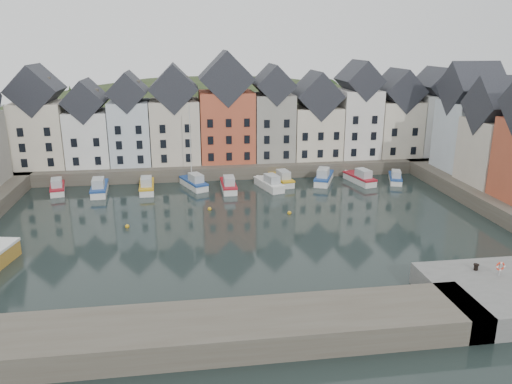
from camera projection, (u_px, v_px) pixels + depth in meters
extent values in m
plane|color=black|center=(248.00, 231.00, 58.05)|extent=(260.00, 260.00, 0.00)
cube|color=#4D463B|center=(226.00, 162.00, 86.16)|extent=(90.00, 16.00, 2.00)
cube|color=#4D463B|center=(148.00, 336.00, 35.57)|extent=(50.00, 6.00, 2.00)
ellipsoid|color=#233118|center=(218.00, 216.00, 116.32)|extent=(153.60, 70.40, 64.00)
sphere|color=black|center=(148.00, 104.00, 101.83)|extent=(5.77, 5.77, 5.77)
sphere|color=black|center=(320.00, 99.00, 116.57)|extent=(5.27, 5.27, 5.27)
sphere|color=black|center=(358.00, 103.00, 111.39)|extent=(5.07, 5.07, 5.07)
sphere|color=black|center=(280.00, 104.00, 109.96)|extent=(5.01, 5.01, 5.01)
sphere|color=black|center=(36.00, 113.00, 104.60)|extent=(3.94, 3.94, 3.94)
sphere|color=black|center=(335.00, 99.00, 116.59)|extent=(5.21, 5.21, 5.21)
sphere|color=black|center=(223.00, 100.00, 111.41)|extent=(5.45, 5.45, 5.45)
sphere|color=black|center=(394.00, 108.00, 106.83)|extent=(4.49, 4.49, 4.49)
cube|color=beige|center=(42.00, 134.00, 78.54)|extent=(7.67, 8.00, 10.07)
cube|color=black|center=(36.00, 90.00, 76.51)|extent=(7.67, 8.16, 7.67)
cube|color=white|center=(90.00, 138.00, 79.74)|extent=(6.56, 8.00, 8.61)
cube|color=black|center=(86.00, 100.00, 78.01)|extent=(6.56, 8.16, 6.56)
cube|color=silver|center=(131.00, 132.00, 80.42)|extent=(6.20, 8.00, 10.02)
cube|color=black|center=(128.00, 91.00, 78.51)|extent=(6.20, 8.16, 6.20)
cube|color=beige|center=(176.00, 131.00, 81.38)|extent=(7.70, 8.00, 10.08)
cube|color=black|center=(174.00, 88.00, 79.35)|extent=(7.70, 8.16, 7.70)
cube|color=#BC5235|center=(227.00, 126.00, 82.34)|extent=(8.69, 8.00, 11.28)
cube|color=black|center=(226.00, 78.00, 80.06)|extent=(8.69, 8.16, 8.69)
cube|color=gray|center=(272.00, 126.00, 83.46)|extent=(6.43, 8.00, 10.78)
cube|color=black|center=(273.00, 84.00, 81.42)|extent=(6.43, 8.16, 6.43)
cube|color=beige|center=(315.00, 132.00, 84.78)|extent=(7.88, 8.00, 8.56)
cube|color=black|center=(316.00, 95.00, 82.96)|extent=(7.88, 8.16, 7.88)
cube|color=white|center=(357.00, 123.00, 85.38)|extent=(6.50, 8.00, 11.27)
cube|color=black|center=(359.00, 80.00, 83.26)|extent=(6.50, 8.16, 6.50)
cube|color=beige|center=(395.00, 128.00, 86.62)|extent=(7.23, 8.00, 9.32)
cube|color=black|center=(398.00, 90.00, 84.73)|extent=(7.23, 8.16, 7.23)
cube|color=white|center=(432.00, 124.00, 87.40)|extent=(6.18, 8.00, 10.32)
cube|color=black|center=(436.00, 85.00, 85.45)|extent=(6.18, 8.16, 6.18)
cube|color=silver|center=(467.00, 136.00, 76.24)|extent=(7.47, 8.00, 10.38)
cube|color=black|center=(473.00, 88.00, 74.15)|extent=(7.62, 8.00, 8.00)
cube|color=beige|center=(498.00, 152.00, 68.88)|extent=(8.14, 8.00, 8.89)
cube|color=black|center=(505.00, 105.00, 67.01)|extent=(8.30, 8.00, 8.00)
sphere|color=gold|center=(210.00, 209.00, 65.04)|extent=(0.50, 0.50, 0.50)
sphere|color=gold|center=(289.00, 213.00, 63.56)|extent=(0.50, 0.50, 0.50)
sphere|color=gold|center=(127.00, 226.00, 58.94)|extent=(0.50, 0.50, 0.50)
cube|color=silver|center=(58.00, 189.00, 72.79)|extent=(3.06, 6.42, 1.13)
cube|color=maroon|center=(57.00, 185.00, 72.61)|extent=(3.19, 6.56, 0.26)
cube|color=#A9AFB1|center=(57.00, 183.00, 71.60)|extent=(1.91, 2.71, 1.23)
cube|color=silver|center=(100.00, 190.00, 72.23)|extent=(2.55, 6.94, 1.25)
cube|color=navy|center=(99.00, 186.00, 72.04)|extent=(2.68, 7.09, 0.28)
cube|color=#A9AFB1|center=(98.00, 183.00, 70.88)|extent=(1.79, 2.84, 1.36)
cube|color=silver|center=(147.00, 188.00, 73.22)|extent=(2.27, 6.60, 1.19)
cube|color=gold|center=(147.00, 184.00, 73.03)|extent=(2.38, 6.74, 0.27)
cube|color=#A9AFB1|center=(146.00, 182.00, 71.92)|extent=(1.64, 2.68, 1.30)
cube|color=silver|center=(194.00, 185.00, 75.00)|extent=(4.22, 6.73, 1.19)
cube|color=navy|center=(193.00, 181.00, 74.81)|extent=(4.37, 6.89, 0.27)
cube|color=#A9AFB1|center=(196.00, 178.00, 73.82)|extent=(2.37, 2.97, 1.30)
cylinder|color=silver|center=(190.00, 144.00, 73.75)|extent=(0.15, 0.15, 11.87)
cube|color=silver|center=(229.00, 187.00, 73.74)|extent=(1.97, 6.43, 1.18)
cube|color=maroon|center=(228.00, 183.00, 73.55)|extent=(2.07, 6.56, 0.27)
cube|color=#A9AFB1|center=(229.00, 181.00, 72.45)|extent=(1.51, 2.58, 1.28)
cube|color=silver|center=(269.00, 186.00, 74.46)|extent=(3.74, 6.80, 1.19)
cube|color=silver|center=(269.00, 182.00, 74.27)|extent=(3.88, 6.96, 0.27)
cube|color=#A9AFB1|center=(272.00, 179.00, 73.24)|extent=(2.20, 2.93, 1.30)
cube|color=silver|center=(281.00, 181.00, 77.05)|extent=(3.03, 6.64, 1.17)
cube|color=gold|center=(281.00, 177.00, 76.86)|extent=(3.15, 6.78, 0.27)
cube|color=#A9AFB1|center=(283.00, 175.00, 75.80)|extent=(1.92, 2.78, 1.28)
cube|color=silver|center=(324.00, 180.00, 77.67)|extent=(4.66, 7.12, 1.26)
cube|color=navy|center=(324.00, 176.00, 77.47)|extent=(4.82, 7.29, 0.29)
cube|color=#A9AFB1|center=(323.00, 173.00, 76.32)|extent=(2.58, 3.16, 1.37)
cube|color=silver|center=(359.00, 180.00, 77.52)|extent=(3.41, 6.81, 1.20)
cube|color=maroon|center=(360.00, 176.00, 77.33)|extent=(3.55, 6.97, 0.27)
cube|color=#A9AFB1|center=(363.00, 174.00, 76.26)|extent=(2.09, 2.90, 1.31)
cube|color=silver|center=(395.00, 180.00, 78.02)|extent=(3.43, 5.81, 1.02)
cube|color=navy|center=(395.00, 176.00, 77.86)|extent=(3.56, 5.95, 0.23)
cube|color=#A9AFB1|center=(396.00, 174.00, 76.91)|extent=(1.97, 2.54, 1.11)
cylinder|color=black|center=(476.00, 267.00, 43.49)|extent=(0.36, 0.36, 0.50)
cylinder|color=black|center=(476.00, 265.00, 43.41)|extent=(0.48, 0.48, 0.08)
cube|color=gray|center=(499.00, 270.00, 42.37)|extent=(0.10, 0.10, 1.10)
torus|color=red|center=(500.00, 266.00, 42.22)|extent=(0.80, 0.14, 0.80)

